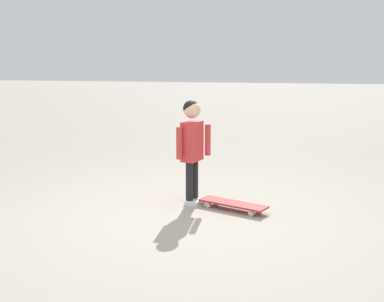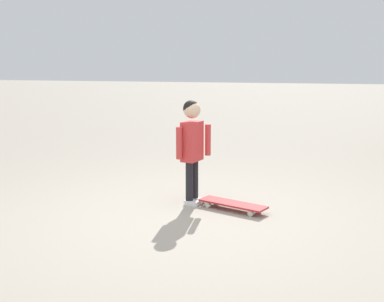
# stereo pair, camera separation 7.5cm
# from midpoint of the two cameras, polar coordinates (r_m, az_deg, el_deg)

# --- Properties ---
(ground_plane) EXTENTS (50.00, 50.00, 0.00)m
(ground_plane) POSITION_cam_midpoint_polar(r_m,az_deg,el_deg) (4.70, -2.50, -7.91)
(ground_plane) COLOR #9E9384
(child_person) EXTENTS (0.30, 0.31, 1.06)m
(child_person) POSITION_cam_midpoint_polar(r_m,az_deg,el_deg) (5.09, -0.41, 1.18)
(child_person) COLOR black
(child_person) RESTS_ON ground
(skateboard) EXTENTS (0.71, 0.45, 0.07)m
(skateboard) POSITION_cam_midpoint_polar(r_m,az_deg,el_deg) (5.03, 4.20, -5.95)
(skateboard) COLOR #B22D2D
(skateboard) RESTS_ON ground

